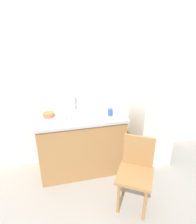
{
  "coord_description": "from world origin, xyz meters",
  "views": [
    {
      "loc": [
        -0.45,
        -1.81,
        2.01
      ],
      "look_at": [
        0.14,
        0.6,
        0.96
      ],
      "focal_mm": 30.74,
      "sensor_mm": 36.0,
      "label": 1
    }
  ],
  "objects_px": {
    "refrigerator": "(151,122)",
    "dish_tray": "(80,114)",
    "cup_white": "(63,117)",
    "cup_blue": "(110,112)",
    "terracotta_bowl": "(49,115)",
    "chair": "(136,170)"
  },
  "relations": [
    {
      "from": "refrigerator",
      "to": "dish_tray",
      "type": "xyz_separation_m",
      "value": [
        -1.13,
        0.0,
        0.26
      ]
    },
    {
      "from": "refrigerator",
      "to": "dish_tray",
      "type": "height_order",
      "value": "refrigerator"
    },
    {
      "from": "cup_white",
      "to": "refrigerator",
      "type": "bearing_deg",
      "value": 4.43
    },
    {
      "from": "refrigerator",
      "to": "cup_white",
      "type": "relative_size",
      "value": 15.63
    },
    {
      "from": "refrigerator",
      "to": "terracotta_bowl",
      "type": "xyz_separation_m",
      "value": [
        -1.55,
        0.06,
        0.26
      ]
    },
    {
      "from": "cup_blue",
      "to": "terracotta_bowl",
      "type": "bearing_deg",
      "value": 168.79
    },
    {
      "from": "terracotta_bowl",
      "to": "chair",
      "type": "bearing_deg",
      "value": -42.98
    },
    {
      "from": "refrigerator",
      "to": "chair",
      "type": "distance_m",
      "value": 1.04
    },
    {
      "from": "dish_tray",
      "to": "cup_blue",
      "type": "distance_m",
      "value": 0.43
    },
    {
      "from": "dish_tray",
      "to": "terracotta_bowl",
      "type": "height_order",
      "value": "terracotta_bowl"
    },
    {
      "from": "refrigerator",
      "to": "cup_blue",
      "type": "height_order",
      "value": "refrigerator"
    },
    {
      "from": "terracotta_bowl",
      "to": "cup_white",
      "type": "height_order",
      "value": "cup_white"
    },
    {
      "from": "dish_tray",
      "to": "cup_blue",
      "type": "relative_size",
      "value": 2.74
    },
    {
      "from": "chair",
      "to": "cup_blue",
      "type": "distance_m",
      "value": 0.86
    },
    {
      "from": "terracotta_bowl",
      "to": "cup_blue",
      "type": "relative_size",
      "value": 1.54
    },
    {
      "from": "dish_tray",
      "to": "cup_blue",
      "type": "bearing_deg",
      "value": -14.38
    },
    {
      "from": "refrigerator",
      "to": "terracotta_bowl",
      "type": "relative_size",
      "value": 8.58
    },
    {
      "from": "chair",
      "to": "cup_blue",
      "type": "bearing_deg",
      "value": 130.98
    },
    {
      "from": "cup_white",
      "to": "cup_blue",
      "type": "height_order",
      "value": "cup_blue"
    },
    {
      "from": "refrigerator",
      "to": "dish_tray",
      "type": "relative_size",
      "value": 4.83
    },
    {
      "from": "dish_tray",
      "to": "terracotta_bowl",
      "type": "distance_m",
      "value": 0.43
    },
    {
      "from": "refrigerator",
      "to": "chair",
      "type": "bearing_deg",
      "value": -126.33
    }
  ]
}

